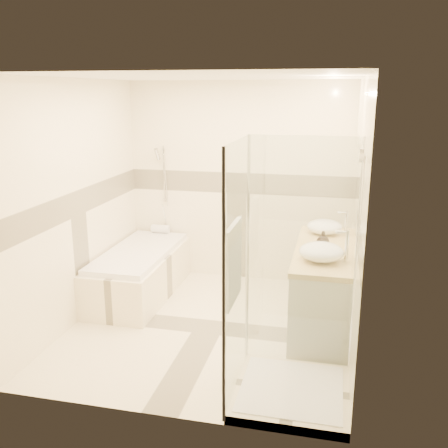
% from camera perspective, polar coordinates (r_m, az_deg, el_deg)
% --- Properties ---
extents(room, '(2.82, 3.02, 2.52)m').
position_cam_1_polar(room, '(4.86, -1.14, 1.69)').
color(room, '#F8ECC5').
rests_on(room, ground).
extents(bathtub, '(0.75, 1.70, 0.56)m').
position_cam_1_polar(bathtub, '(6.05, -9.63, -5.23)').
color(bathtub, '#FDF1CA').
rests_on(bathtub, ground).
extents(vanity, '(0.58, 1.62, 0.85)m').
position_cam_1_polar(vanity, '(5.25, 11.18, -7.10)').
color(vanity, white).
rests_on(vanity, ground).
extents(shower_enclosure, '(0.96, 0.93, 2.04)m').
position_cam_1_polar(shower_enclosure, '(4.08, 6.36, -12.41)').
color(shower_enclosure, '#FDF1CA').
rests_on(shower_enclosure, ground).
extents(vessel_sink_near, '(0.38, 0.38, 0.15)m').
position_cam_1_polar(vessel_sink_near, '(5.60, 11.43, -0.31)').
color(vessel_sink_near, white).
rests_on(vessel_sink_near, vanity).
extents(vessel_sink_far, '(0.42, 0.42, 0.17)m').
position_cam_1_polar(vessel_sink_far, '(4.71, 11.07, -3.14)').
color(vessel_sink_far, white).
rests_on(vessel_sink_far, vanity).
extents(faucet_near, '(0.11, 0.03, 0.26)m').
position_cam_1_polar(faucet_near, '(5.58, 13.68, 0.31)').
color(faucet_near, silver).
rests_on(faucet_near, vanity).
extents(faucet_far, '(0.13, 0.03, 0.31)m').
position_cam_1_polar(faucet_far, '(4.68, 13.75, -2.19)').
color(faucet_far, silver).
rests_on(faucet_far, vanity).
extents(amenity_bottle_a, '(0.08, 0.08, 0.16)m').
position_cam_1_polar(amenity_bottle_a, '(5.10, 11.24, -1.78)').
color(amenity_bottle_a, black).
rests_on(amenity_bottle_a, vanity).
extents(amenity_bottle_b, '(0.14, 0.14, 0.17)m').
position_cam_1_polar(amenity_bottle_b, '(5.10, 11.25, -1.72)').
color(amenity_bottle_b, black).
rests_on(amenity_bottle_b, vanity).
extents(folded_towels, '(0.16, 0.24, 0.07)m').
position_cam_1_polar(folded_towels, '(5.76, 11.46, -0.30)').
color(folded_towels, white).
rests_on(folded_towels, vanity).
extents(rolled_towel, '(0.24, 0.11, 0.11)m').
position_cam_1_polar(rolled_towel, '(6.62, -7.27, -0.56)').
color(rolled_towel, white).
rests_on(rolled_towel, bathtub).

